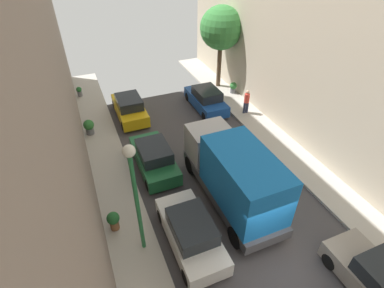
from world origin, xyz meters
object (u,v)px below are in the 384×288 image
(potted_plant_2, at_px, (79,91))
(street_tree_1, at_px, (221,28))
(pedestrian, at_px, (247,101))
(parked_car_left_2, at_px, (154,158))
(potted_plant_0, at_px, (233,87))
(potted_plant_1, at_px, (113,220))
(parked_car_left_1, at_px, (191,232))
(parked_car_right_2, at_px, (383,285))
(parked_car_left_3, at_px, (130,108))
(potted_plant_3, at_px, (89,126))
(delivery_truck, at_px, (234,174))
(parked_car_right_3, at_px, (206,99))
(lamp_post, at_px, (134,186))

(potted_plant_2, bearing_deg, street_tree_1, -12.68)
(pedestrian, distance_m, street_tree_1, 5.95)
(parked_car_left_2, xyz_separation_m, street_tree_1, (7.80, 7.80, 4.01))
(potted_plant_0, xyz_separation_m, potted_plant_1, (-11.14, -9.57, 0.06))
(parked_car_left_1, relative_size, parked_car_right_2, 1.00)
(potted_plant_0, relative_size, potted_plant_2, 1.13)
(parked_car_left_1, distance_m, pedestrian, 11.32)
(parked_car_left_3, height_order, potted_plant_3, parked_car_left_3)
(delivery_truck, relative_size, potted_plant_1, 7.07)
(parked_car_right_2, height_order, potted_plant_0, parked_car_right_2)
(potted_plant_0, relative_size, potted_plant_1, 0.92)
(parked_car_left_2, distance_m, potted_plant_1, 4.40)
(street_tree_1, bearing_deg, parked_car_left_2, -135.01)
(parked_car_right_2, relative_size, pedestrian, 2.44)
(potted_plant_0, distance_m, potted_plant_2, 11.97)
(potted_plant_0, bearing_deg, parked_car_right_3, -157.30)
(parked_car_left_1, height_order, parked_car_right_3, same)
(pedestrian, relative_size, potted_plant_3, 1.74)
(parked_car_left_2, bearing_deg, parked_car_right_3, 42.65)
(parked_car_right_3, relative_size, street_tree_1, 0.68)
(parked_car_left_1, bearing_deg, potted_plant_1, 146.28)
(parked_car_right_3, relative_size, potted_plant_3, 4.24)
(lamp_post, bearing_deg, parked_car_right_2, -35.26)
(potted_plant_2, bearing_deg, parked_car_right_3, -32.11)
(potted_plant_1, bearing_deg, lamp_post, -55.96)
(potted_plant_2, height_order, lamp_post, lamp_post)
(parked_car_left_2, distance_m, delivery_truck, 4.79)
(parked_car_right_3, relative_size, potted_plant_0, 4.89)
(parked_car_left_1, xyz_separation_m, pedestrian, (7.62, 8.37, 0.35))
(pedestrian, bearing_deg, potted_plant_0, 77.30)
(street_tree_1, bearing_deg, parked_car_left_3, -166.24)
(parked_car_left_3, relative_size, potted_plant_0, 4.89)
(parked_car_left_3, bearing_deg, parked_car_right_3, -9.60)
(potted_plant_1, distance_m, potted_plant_2, 13.59)
(parked_car_right_3, bearing_deg, parked_car_left_1, -117.82)
(potted_plant_2, bearing_deg, parked_car_left_3, -55.69)
(street_tree_1, distance_m, potted_plant_3, 11.86)
(delivery_truck, xyz_separation_m, lamp_post, (-4.60, -0.93, 1.83))
(street_tree_1, bearing_deg, potted_plant_3, -163.30)
(parked_car_left_1, distance_m, potted_plant_3, 10.27)
(potted_plant_2, xyz_separation_m, lamp_post, (1.06, -14.97, 3.06))
(potted_plant_3, height_order, lamp_post, lamp_post)
(pedestrian, bearing_deg, lamp_post, -140.47)
(potted_plant_1, bearing_deg, potted_plant_3, 90.39)
(parked_car_right_2, xyz_separation_m, street_tree_1, (2.40, 17.71, 4.01))
(potted_plant_1, relative_size, potted_plant_2, 1.23)
(street_tree_1, xyz_separation_m, lamp_post, (-9.70, -12.55, -1.12))
(parked_car_left_2, height_order, lamp_post, lamp_post)
(parked_car_right_3, bearing_deg, potted_plant_2, 147.89)
(parked_car_left_2, height_order, pedestrian, pedestrian)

